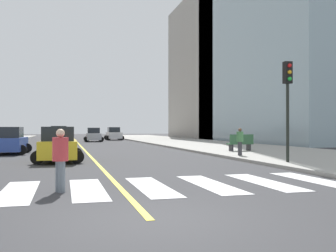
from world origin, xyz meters
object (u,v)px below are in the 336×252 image
Objects in this scene: car_red_fifth at (64,134)px; pedestrian_crossing at (60,157)px; car_silver_nearest at (94,135)px; car_yellow_sixth at (58,145)px; pedestrian_waiting_east at (240,140)px; car_white_third at (114,134)px; car_green_second at (59,135)px; park_bench at (241,143)px; car_blue_fourth at (10,141)px; traffic_light_near_corner at (288,91)px.

car_red_fifth is 2.49× the size of pedestrian_crossing.
pedestrian_crossing is (-3.71, -39.07, 0.10)m from car_silver_nearest.
car_yellow_sixth is 2.55× the size of pedestrian_waiting_east.
car_white_third is 35.60m from pedestrian_waiting_east.
car_green_second is 2.85× the size of pedestrian_waiting_east.
pedestrian_waiting_east is (9.89, -0.08, 0.18)m from car_yellow_sixth.
car_green_second reaches higher than car_red_fifth.
car_yellow_sixth is (-3.89, -29.56, 0.00)m from car_silver_nearest.
car_white_third is 31.82m from park_bench.
car_white_third is (7.45, 9.61, -0.05)m from car_green_second.
pedestrian_waiting_east is at bearing 103.24° from car_silver_nearest.
car_blue_fourth is 0.88× the size of traffic_light_near_corner.
pedestrian_crossing is at bearing -76.08° from car_blue_fourth.
traffic_light_near_corner reaches higher than car_silver_nearest.
car_blue_fourth reaches higher than park_bench.
car_red_fifth is (3.35, 35.58, 0.03)m from car_blue_fourth.
car_green_second is at bearing -21.81° from pedestrian_crossing.
car_white_third is (3.31, 5.86, 0.04)m from car_silver_nearest.
car_silver_nearest is 0.99× the size of car_blue_fourth.
car_red_fifth is at bearing 87.04° from car_blue_fourth.
car_red_fifth reaches higher than car_yellow_sixth.
traffic_light_near_corner is 11.34m from pedestrian_crossing.
car_yellow_sixth is 11.37m from traffic_light_near_corner.
traffic_light_near_corner is 2.49× the size of park_bench.
car_red_fifth is 40.27m from park_bench.
car_silver_nearest is at bearing -27.94° from pedestrian_crossing.
traffic_light_near_corner is 9.11m from park_bench.
car_green_second is 0.97× the size of traffic_light_near_corner.
car_green_second is at bearing -90.21° from car_red_fifth.
car_yellow_sixth reaches higher than pedestrian_crossing.
car_silver_nearest is 30.24m from pedestrian_waiting_east.
car_blue_fourth is at bearing -96.13° from car_green_second.
pedestrian_crossing reaches higher than park_bench.
pedestrian_waiting_east is at bearing -75.83° from car_red_fifth.
car_blue_fourth is 2.60× the size of pedestrian_waiting_east.
car_green_second is 2.41× the size of park_bench.
pedestrian_crossing is at bearing 135.00° from park_bench.
car_white_third is 1.00× the size of car_red_fifth.
car_blue_fourth is at bearing 115.28° from car_yellow_sixth.
traffic_light_near_corner reaches higher than car_green_second.
pedestrian_crossing is (0.18, -9.51, 0.10)m from car_yellow_sixth.
car_silver_nearest is 0.90× the size of car_green_second.
pedestrian_waiting_east is at bearing -68.35° from pedestrian_crossing.
car_yellow_sixth is (0.26, -25.81, -0.09)m from car_green_second.
traffic_light_near_corner reaches higher than pedestrian_crossing.
pedestrian_crossing is at bearing -0.03° from pedestrian_waiting_east.
car_green_second is at bearing 91.31° from car_yellow_sixth.
car_green_second is 16.69m from car_red_fifth.
car_silver_nearest is at bearing 75.15° from car_blue_fourth.
car_white_third is 1.04× the size of car_yellow_sixth.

